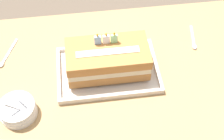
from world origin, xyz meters
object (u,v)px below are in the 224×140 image
Objects in this scene: bowl_stack at (18,110)px; foil_tray at (108,71)px; birthday_cake at (108,59)px; serving_spoon_by_bowls at (5,58)px; serving_spoon_near_tray at (194,42)px.

foil_tray is at bearing 23.25° from bowl_stack.
foil_tray is 0.35m from bowl_stack.
serving_spoon_by_bowls is (-0.39, 0.11, -0.07)m from birthday_cake.
birthday_cake is 1.97× the size of serving_spoon_by_bowls.
bowl_stack reaches higher than serving_spoon_near_tray.
bowl_stack is at bearing -156.75° from foil_tray.
serving_spoon_near_tray is at bearing 15.73° from birthday_cake.
serving_spoon_by_bowls is at bearing 179.16° from serving_spoon_near_tray.
birthday_cake is at bearing -16.26° from serving_spoon_by_bowls.
bowl_stack is (-0.32, -0.14, -0.05)m from birthday_cake.
serving_spoon_near_tray is (0.37, 0.10, -0.00)m from foil_tray.
birthday_cake reaches higher than serving_spoon_near_tray.
birthday_cake is at bearing 23.27° from bowl_stack.
foil_tray is 2.54× the size of serving_spoon_by_bowls.
foil_tray is at bearing -90.00° from birthday_cake.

